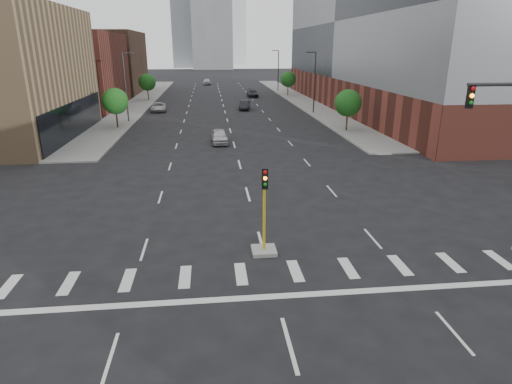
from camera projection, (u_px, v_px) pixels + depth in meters
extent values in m
cube|color=gray|center=(143.00, 101.00, 80.96)|extent=(5.00, 92.00, 0.15)
cube|color=gray|center=(298.00, 99.00, 84.02)|extent=(5.00, 92.00, 0.15)
cube|color=brown|center=(55.00, 71.00, 70.25)|extent=(20.00, 22.00, 12.00)
cube|color=brown|center=(94.00, 62.00, 94.56)|extent=(20.00, 24.00, 13.00)
cube|color=brown|center=(400.00, 93.00, 71.54)|extent=(24.00, 70.00, 5.00)
cube|color=slate|center=(408.00, 22.00, 68.01)|extent=(24.00, 70.00, 17.00)
cube|color=slate|center=(212.00, 19.00, 194.05)|extent=(18.00, 18.00, 44.00)
cube|color=#999993|center=(264.00, 251.00, 21.29)|extent=(1.20, 1.20, 0.20)
cylinder|color=gold|center=(264.00, 219.00, 20.75)|extent=(0.14, 0.14, 3.20)
cube|color=black|center=(265.00, 179.00, 19.90)|extent=(0.28, 0.18, 1.00)
sphere|color=red|center=(265.00, 172.00, 19.70)|extent=(0.18, 0.18, 0.18)
sphere|color=orange|center=(265.00, 178.00, 19.79)|extent=(0.18, 0.18, 0.18)
sphere|color=#0C7F19|center=(265.00, 184.00, 19.89)|extent=(0.18, 0.18, 0.18)
cube|color=black|center=(470.00, 97.00, 18.33)|extent=(0.28, 0.18, 1.00)
sphere|color=red|center=(473.00, 89.00, 18.10)|extent=(0.18, 0.18, 0.18)
sphere|color=orange|center=(472.00, 96.00, 18.20)|extent=(0.18, 0.18, 0.18)
sphere|color=#0C7F19|center=(471.00, 103.00, 18.29)|extent=(0.18, 0.18, 0.18)
cylinder|color=#2D2D30|center=(315.00, 83.00, 64.56)|extent=(0.20, 0.20, 9.00)
cube|color=#2D2D30|center=(311.00, 52.00, 63.03)|extent=(1.40, 0.22, 0.15)
cylinder|color=#2D2D30|center=(278.00, 71.00, 97.51)|extent=(0.20, 0.20, 9.00)
cube|color=#2D2D30|center=(275.00, 50.00, 95.98)|extent=(1.40, 0.22, 0.15)
cylinder|color=#2D2D30|center=(126.00, 88.00, 57.10)|extent=(0.20, 0.20, 9.00)
cube|color=#2D2D30|center=(129.00, 53.00, 55.73)|extent=(1.40, 0.22, 0.15)
cylinder|color=#382619|center=(117.00, 120.00, 53.46)|extent=(0.20, 0.20, 1.75)
sphere|color=#144B19|center=(115.00, 101.00, 52.69)|extent=(3.20, 3.20, 3.20)
cylinder|color=#382619|center=(148.00, 95.00, 81.70)|extent=(0.20, 0.20, 1.75)
sphere|color=#144B19|center=(147.00, 82.00, 80.93)|extent=(3.20, 3.20, 3.20)
cylinder|color=#382619|center=(347.00, 123.00, 51.61)|extent=(0.20, 0.20, 1.75)
sphere|color=#144B19|center=(348.00, 103.00, 50.85)|extent=(3.20, 3.20, 3.20)
cylinder|color=#382619|center=(288.00, 91.00, 89.26)|extent=(0.20, 0.20, 1.75)
sphere|color=#144B19|center=(288.00, 79.00, 88.50)|extent=(3.20, 3.20, 3.20)
imported|color=#BAB9BE|center=(219.00, 136.00, 45.36)|extent=(1.95, 4.42, 1.48)
imported|color=black|center=(245.00, 105.00, 69.71)|extent=(2.24, 4.70, 1.49)
imported|color=#B9B9B9|center=(158.00, 107.00, 67.93)|extent=(2.67, 5.07, 1.36)
imported|color=black|center=(253.00, 93.00, 87.43)|extent=(2.10, 5.06, 1.46)
imported|color=#B3B4B8|center=(207.00, 82.00, 116.14)|extent=(2.19, 5.03, 1.69)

